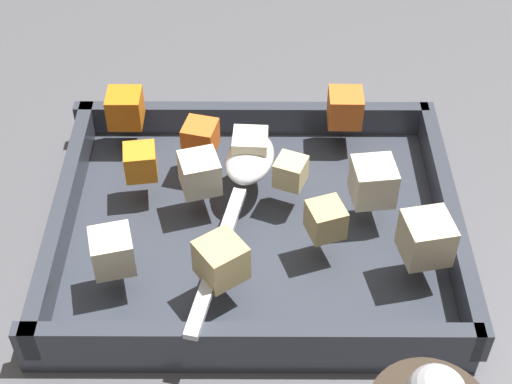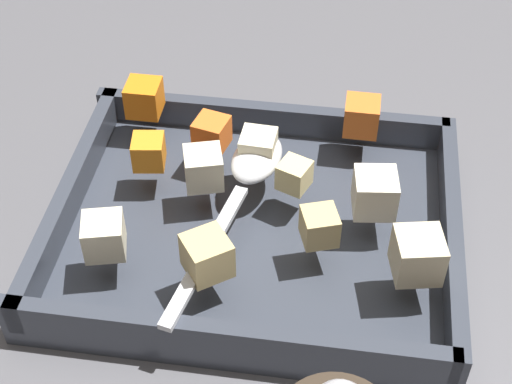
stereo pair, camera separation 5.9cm
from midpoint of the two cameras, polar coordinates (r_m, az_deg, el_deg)
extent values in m
plane|color=#4C4C51|center=(0.63, 2.31, -3.20)|extent=(4.00, 4.00, 0.00)
cube|color=#333842|center=(0.62, 2.71, -3.15)|extent=(0.32, 0.25, 0.01)
cube|color=#333842|center=(0.70, 3.85, 5.28)|extent=(0.32, 0.01, 0.03)
cube|color=#333842|center=(0.53, 1.35, -11.04)|extent=(0.32, 0.01, 0.03)
cube|color=#333842|center=(0.62, 16.90, -3.12)|extent=(0.01, 0.25, 0.03)
cube|color=#333842|center=(0.64, -10.98, -0.34)|extent=(0.01, 0.25, 0.03)
cube|color=orange|center=(0.67, 10.35, 5.42)|extent=(0.03, 0.03, 0.03)
cube|color=orange|center=(0.62, -5.26, 2.85)|extent=(0.03, 0.03, 0.03)
cube|color=orange|center=(0.68, -5.78, 6.82)|extent=(0.03, 0.03, 0.03)
cube|color=orange|center=(0.64, -0.65, 4.25)|extent=(0.03, 0.03, 0.03)
cube|color=tan|center=(0.54, -0.50, -4.87)|extent=(0.04, 0.04, 0.03)
cube|color=#E0CC89|center=(0.61, 5.63, 1.12)|extent=(0.03, 0.03, 0.02)
cube|color=beige|center=(0.56, 14.85, -4.69)|extent=(0.04, 0.04, 0.03)
cube|color=beige|center=(0.56, -8.20, -3.38)|extent=(0.04, 0.04, 0.03)
cube|color=beige|center=(0.62, 2.76, 3.11)|extent=(0.03, 0.03, 0.03)
cube|color=tan|center=(0.57, 7.70, -2.67)|extent=(0.03, 0.03, 0.03)
cube|color=silver|center=(0.60, 11.59, -0.01)|extent=(0.04, 0.04, 0.03)
cube|color=beige|center=(0.60, -1.11, 1.65)|extent=(0.04, 0.04, 0.03)
ellipsoid|color=silver|center=(0.62, 2.68, 2.41)|extent=(0.05, 0.07, 0.02)
cube|color=silver|center=(0.56, -0.66, -4.67)|extent=(0.04, 0.14, 0.01)
camera|label=1|loc=(0.03, -87.13, 2.76)|focal=54.26mm
camera|label=2|loc=(0.03, 92.87, -2.76)|focal=54.26mm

